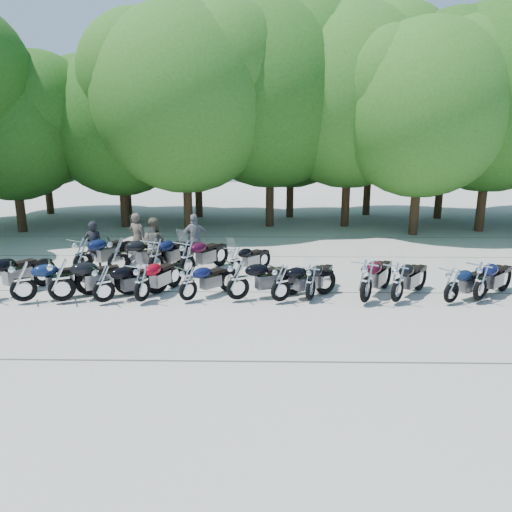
{
  "coord_description": "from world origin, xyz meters",
  "views": [
    {
      "loc": [
        0.23,
        -11.39,
        4.19
      ],
      "look_at": [
        0.0,
        1.5,
        1.1
      ],
      "focal_mm": 32.0,
      "sensor_mm": 36.0,
      "label": 1
    }
  ],
  "objects_px": {
    "motorcycle_4": "(142,281)",
    "motorcycle_17": "(187,257)",
    "motorcycle_1": "(23,280)",
    "rider_2": "(195,239)",
    "motorcycle_9": "(367,280)",
    "motorcycle_8": "(311,281)",
    "motorcycle_7": "(281,282)",
    "motorcycle_18": "(235,261)",
    "motorcycle_3": "(103,283)",
    "motorcycle_6": "(238,279)",
    "motorcycle_15": "(118,254)",
    "rider_3": "(137,238)",
    "motorcycle_14": "(82,254)",
    "motorcycle_11": "(452,284)",
    "motorcycle_10": "(398,281)",
    "motorcycle_16": "(156,256)",
    "motorcycle_5": "(188,282)",
    "rider_1": "(154,245)",
    "rider_0": "(94,246)",
    "motorcycle_12": "(481,280)",
    "motorcycle_2": "(61,279)"
  },
  "relations": [
    {
      "from": "motorcycle_4",
      "to": "motorcycle_17",
      "type": "relative_size",
      "value": 0.93
    },
    {
      "from": "motorcycle_1",
      "to": "rider_2",
      "type": "distance_m",
      "value": 6.05
    },
    {
      "from": "motorcycle_9",
      "to": "motorcycle_8",
      "type": "bearing_deg",
      "value": 22.69
    },
    {
      "from": "motorcycle_7",
      "to": "motorcycle_18",
      "type": "height_order",
      "value": "motorcycle_7"
    },
    {
      "from": "motorcycle_3",
      "to": "motorcycle_17",
      "type": "xyz_separation_m",
      "value": [
        1.83,
        2.71,
        0.07
      ]
    },
    {
      "from": "motorcycle_4",
      "to": "motorcycle_6",
      "type": "xyz_separation_m",
      "value": [
        2.61,
        0.19,
        0.02
      ]
    },
    {
      "from": "motorcycle_15",
      "to": "rider_3",
      "type": "bearing_deg",
      "value": -35.08
    },
    {
      "from": "motorcycle_6",
      "to": "motorcycle_14",
      "type": "xyz_separation_m",
      "value": [
        -5.31,
        2.57,
        0.06
      ]
    },
    {
      "from": "motorcycle_11",
      "to": "rider_2",
      "type": "relative_size",
      "value": 1.11
    },
    {
      "from": "motorcycle_10",
      "to": "motorcycle_16",
      "type": "bearing_deg",
      "value": 18.83
    },
    {
      "from": "motorcycle_11",
      "to": "motorcycle_15",
      "type": "bearing_deg",
      "value": 41.0
    },
    {
      "from": "motorcycle_8",
      "to": "motorcycle_17",
      "type": "bearing_deg",
      "value": -6.85
    },
    {
      "from": "motorcycle_5",
      "to": "rider_1",
      "type": "relative_size",
      "value": 1.09
    },
    {
      "from": "motorcycle_9",
      "to": "rider_3",
      "type": "bearing_deg",
      "value": -0.02
    },
    {
      "from": "motorcycle_14",
      "to": "motorcycle_15",
      "type": "relative_size",
      "value": 1.01
    },
    {
      "from": "motorcycle_6",
      "to": "motorcycle_17",
      "type": "distance_m",
      "value": 3.03
    },
    {
      "from": "motorcycle_3",
      "to": "rider_0",
      "type": "relative_size",
      "value": 1.26
    },
    {
      "from": "rider_1",
      "to": "motorcycle_7",
      "type": "bearing_deg",
      "value": 150.0
    },
    {
      "from": "motorcycle_7",
      "to": "motorcycle_14",
      "type": "relative_size",
      "value": 0.85
    },
    {
      "from": "motorcycle_1",
      "to": "rider_1",
      "type": "distance_m",
      "value": 4.39
    },
    {
      "from": "motorcycle_6",
      "to": "motorcycle_7",
      "type": "relative_size",
      "value": 1.07
    },
    {
      "from": "motorcycle_1",
      "to": "motorcycle_15",
      "type": "distance_m",
      "value": 3.37
    },
    {
      "from": "motorcycle_12",
      "to": "motorcycle_16",
      "type": "distance_m",
      "value": 9.82
    },
    {
      "from": "motorcycle_18",
      "to": "rider_1",
      "type": "relative_size",
      "value": 1.08
    },
    {
      "from": "motorcycle_8",
      "to": "motorcycle_11",
      "type": "height_order",
      "value": "motorcycle_8"
    },
    {
      "from": "motorcycle_2",
      "to": "rider_2",
      "type": "distance_m",
      "value": 5.38
    },
    {
      "from": "motorcycle_2",
      "to": "rider_3",
      "type": "relative_size",
      "value": 1.33
    },
    {
      "from": "motorcycle_1",
      "to": "rider_1",
      "type": "height_order",
      "value": "rider_1"
    },
    {
      "from": "motorcycle_15",
      "to": "motorcycle_4",
      "type": "bearing_deg",
      "value": -178.73
    },
    {
      "from": "motorcycle_3",
      "to": "motorcycle_12",
      "type": "height_order",
      "value": "motorcycle_12"
    },
    {
      "from": "motorcycle_7",
      "to": "motorcycle_5",
      "type": "bearing_deg",
      "value": 56.99
    },
    {
      "from": "motorcycle_3",
      "to": "motorcycle_17",
      "type": "bearing_deg",
      "value": -72.29
    },
    {
      "from": "motorcycle_4",
      "to": "motorcycle_10",
      "type": "distance_m",
      "value": 6.95
    },
    {
      "from": "motorcycle_10",
      "to": "motorcycle_8",
      "type": "bearing_deg",
      "value": 35.11
    },
    {
      "from": "motorcycle_18",
      "to": "motorcycle_14",
      "type": "bearing_deg",
      "value": 38.22
    },
    {
      "from": "motorcycle_4",
      "to": "rider_0",
      "type": "relative_size",
      "value": 1.31
    },
    {
      "from": "motorcycle_2",
      "to": "motorcycle_11",
      "type": "bearing_deg",
      "value": -116.2
    },
    {
      "from": "motorcycle_11",
      "to": "motorcycle_9",
      "type": "bearing_deg",
      "value": 57.45
    },
    {
      "from": "motorcycle_16",
      "to": "rider_1",
      "type": "relative_size",
      "value": 1.33
    },
    {
      "from": "motorcycle_10",
      "to": "motorcycle_9",
      "type": "bearing_deg",
      "value": 42.63
    },
    {
      "from": "motorcycle_3",
      "to": "motorcycle_15",
      "type": "height_order",
      "value": "motorcycle_15"
    },
    {
      "from": "motorcycle_3",
      "to": "motorcycle_16",
      "type": "relative_size",
      "value": 0.87
    },
    {
      "from": "motorcycle_14",
      "to": "motorcycle_16",
      "type": "relative_size",
      "value": 1.02
    },
    {
      "from": "motorcycle_9",
      "to": "rider_0",
      "type": "relative_size",
      "value": 1.44
    },
    {
      "from": "motorcycle_8",
      "to": "rider_3",
      "type": "distance_m",
      "value": 7.27
    },
    {
      "from": "motorcycle_7",
      "to": "motorcycle_16",
      "type": "bearing_deg",
      "value": 24.81
    },
    {
      "from": "motorcycle_8",
      "to": "motorcycle_10",
      "type": "relative_size",
      "value": 0.91
    },
    {
      "from": "rider_0",
      "to": "motorcycle_3",
      "type": "bearing_deg",
      "value": 105.01
    },
    {
      "from": "motorcycle_1",
      "to": "motorcycle_4",
      "type": "xyz_separation_m",
      "value": [
        3.22,
        0.08,
        -0.03
      ]
    },
    {
      "from": "motorcycle_8",
      "to": "motorcycle_10",
      "type": "distance_m",
      "value": 2.35
    }
  ]
}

